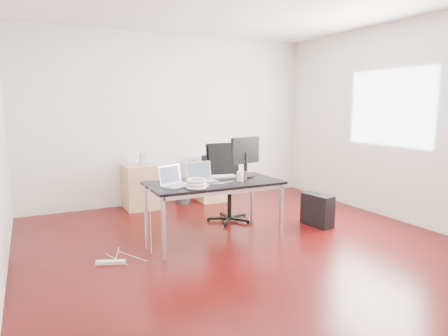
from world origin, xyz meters
name	(u,v)px	position (x,y,z in m)	size (l,w,h in m)	color
room_shell	(248,127)	(0.04, 0.00, 1.40)	(5.00, 5.00, 5.00)	#380606
desk	(214,186)	(-0.24, 0.34, 0.68)	(1.60, 0.80, 0.73)	black
office_chair	(227,178)	(0.30, 1.06, 0.61)	(0.50, 0.52, 1.08)	black
filing_cabinet_left	(141,187)	(-0.66, 2.23, 0.35)	(0.50, 0.50, 0.70)	tan
filing_cabinet_right	(211,180)	(0.59, 2.23, 0.35)	(0.50, 0.50, 0.70)	tan
pc_tower	(317,210)	(1.27, 0.23, 0.22)	(0.20, 0.45, 0.44)	black
wastebasket	(183,195)	(0.06, 2.23, 0.14)	(0.24, 0.24, 0.28)	black
power_strip	(111,262)	(-1.53, 0.13, 0.02)	(0.30, 0.06, 0.04)	white
laptop_left	(175,181)	(-0.75, 0.30, 0.79)	(0.41, 0.37, 0.23)	silver
laptop_right	(201,177)	(-0.37, 0.42, 0.79)	(0.33, 0.26, 0.23)	silver
monitor	(245,155)	(0.27, 0.48, 1.01)	(0.45, 0.26, 0.51)	black
keyboard	(218,177)	(-0.07, 0.57, 0.74)	(0.44, 0.14, 0.02)	white
cup_white	(240,176)	(0.06, 0.23, 0.79)	(0.08, 0.08, 0.12)	white
cup_brown	(244,175)	(0.16, 0.31, 0.78)	(0.08, 0.08, 0.10)	#572E1E
cable_coil	(196,184)	(-0.58, 0.07, 0.78)	(0.24, 0.24, 0.11)	white
power_adapter	(205,186)	(-0.46, 0.11, 0.74)	(0.07, 0.07, 0.03)	white
speaker	(143,159)	(-0.59, 2.28, 0.79)	(0.09, 0.08, 0.18)	#9E9E9E
navy_garment	(213,158)	(0.59, 2.19, 0.74)	(0.30, 0.24, 0.09)	black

